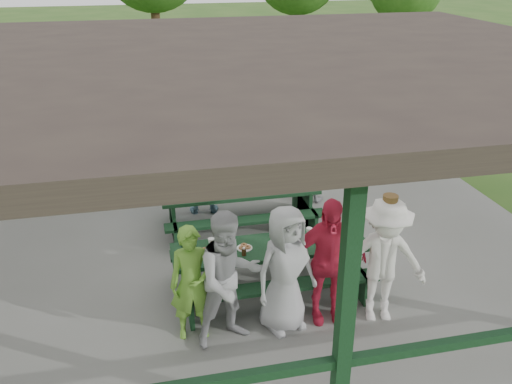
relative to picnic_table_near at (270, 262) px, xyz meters
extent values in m
plane|color=#2B5219|center=(0.07, 1.20, -0.58)|extent=(90.00, 90.00, 0.00)
cube|color=slate|center=(0.07, 1.20, -0.53)|extent=(10.00, 8.00, 0.10)
cube|color=black|center=(0.07, -2.60, 1.02)|extent=(0.15, 0.15, 3.00)
cube|color=black|center=(0.07, 5.00, 1.02)|extent=(0.15, 0.15, 3.00)
cube|color=black|center=(4.87, 5.00, 1.02)|extent=(0.15, 0.15, 3.00)
cube|color=black|center=(-2.33, 5.00, 0.42)|extent=(4.65, 0.10, 0.10)
cube|color=black|center=(2.47, 5.00, 0.42)|extent=(4.65, 0.10, 0.10)
cube|color=black|center=(0.07, -2.60, 2.42)|extent=(9.80, 0.15, 0.20)
cube|color=black|center=(0.07, 5.00, 2.42)|extent=(9.80, 0.15, 0.20)
cube|color=#2D2420|center=(0.07, 1.20, 2.64)|extent=(10.60, 8.60, 0.24)
cube|color=black|center=(0.00, 0.00, 0.24)|extent=(2.78, 0.75, 0.06)
cube|color=black|center=(0.00, -0.56, -0.06)|extent=(2.78, 0.28, 0.05)
cube|color=black|center=(0.00, 0.55, -0.06)|extent=(2.78, 0.28, 0.05)
cube|color=black|center=(-1.21, 0.00, -0.11)|extent=(0.06, 0.70, 0.75)
cube|color=black|center=(1.21, 0.00, -0.11)|extent=(0.06, 0.70, 0.75)
cube|color=black|center=(-1.21, 0.00, -0.26)|extent=(0.06, 1.39, 0.45)
cube|color=black|center=(1.21, 0.00, -0.26)|extent=(0.06, 1.39, 0.45)
cube|color=black|center=(-0.05, 2.00, 0.24)|extent=(2.74, 0.75, 0.06)
cube|color=black|center=(-0.05, 1.44, -0.06)|extent=(2.74, 0.28, 0.05)
cube|color=black|center=(-0.05, 2.55, -0.06)|extent=(2.74, 0.28, 0.05)
cube|color=black|center=(-1.24, 2.00, -0.11)|extent=(0.06, 0.70, 0.75)
cube|color=black|center=(1.14, 2.00, -0.11)|extent=(0.06, 0.70, 0.75)
cube|color=black|center=(-1.24, 2.00, -0.26)|extent=(0.06, 1.39, 0.45)
cube|color=black|center=(1.14, 2.00, -0.26)|extent=(0.06, 1.39, 0.45)
cylinder|color=white|center=(-0.93, 0.00, 0.28)|extent=(0.22, 0.22, 0.01)
torus|color=olive|center=(-0.97, -0.02, 0.30)|extent=(0.10, 0.10, 0.03)
torus|color=olive|center=(-0.89, -0.02, 0.30)|extent=(0.10, 0.10, 0.03)
torus|color=olive|center=(-0.93, 0.04, 0.30)|extent=(0.10, 0.10, 0.03)
cylinder|color=white|center=(-0.37, 0.00, 0.28)|extent=(0.22, 0.22, 0.01)
torus|color=olive|center=(-0.41, -0.02, 0.30)|extent=(0.10, 0.10, 0.03)
torus|color=olive|center=(-0.33, -0.02, 0.30)|extent=(0.10, 0.10, 0.03)
torus|color=olive|center=(-0.37, 0.04, 0.30)|extent=(0.10, 0.10, 0.03)
cylinder|color=white|center=(0.39, 0.00, 0.28)|extent=(0.22, 0.22, 0.01)
torus|color=olive|center=(0.35, -0.02, 0.30)|extent=(0.10, 0.10, 0.03)
torus|color=olive|center=(0.43, -0.02, 0.30)|extent=(0.10, 0.10, 0.03)
torus|color=olive|center=(0.39, 0.04, 0.30)|extent=(0.10, 0.10, 0.03)
cylinder|color=white|center=(1.13, 0.00, 0.28)|extent=(0.22, 0.22, 0.01)
torus|color=olive|center=(1.09, -0.02, 0.30)|extent=(0.10, 0.10, 0.03)
torus|color=olive|center=(1.17, -0.02, 0.30)|extent=(0.10, 0.10, 0.03)
torus|color=olive|center=(1.13, 0.04, 0.30)|extent=(0.10, 0.10, 0.03)
cylinder|color=#381E0F|center=(-1.20, -0.18, 0.32)|extent=(0.06, 0.06, 0.10)
cylinder|color=#381E0F|center=(-0.42, -0.18, 0.32)|extent=(0.06, 0.06, 0.10)
cylinder|color=#381E0F|center=(0.25, -0.18, 0.32)|extent=(0.06, 0.06, 0.10)
cylinder|color=#381E0F|center=(0.78, -0.18, 0.32)|extent=(0.06, 0.06, 0.10)
cylinder|color=#381E0F|center=(0.81, -0.18, 0.32)|extent=(0.06, 0.06, 0.10)
cone|color=white|center=(-0.81, 0.20, 0.32)|extent=(0.09, 0.09, 0.10)
cone|color=white|center=(-0.53, 0.20, 0.32)|extent=(0.09, 0.09, 0.10)
cone|color=white|center=(0.64, 0.20, 0.32)|extent=(0.09, 0.09, 0.10)
imported|color=#60992F|center=(-1.19, -0.76, 0.30)|extent=(0.59, 0.40, 1.56)
imported|color=#97979A|center=(-0.75, -0.94, 0.42)|extent=(1.01, 0.87, 1.80)
imported|color=#9B9B9D|center=(-0.01, -0.84, 0.39)|extent=(0.98, 0.79, 1.74)
imported|color=#B81D38|center=(0.57, -0.78, 0.41)|extent=(1.07, 0.53, 1.77)
imported|color=silver|center=(1.28, -0.94, 0.40)|extent=(1.25, 0.86, 1.77)
cylinder|color=brown|center=(1.28, -0.94, 1.23)|extent=(0.38, 0.38, 0.02)
cylinder|color=brown|center=(1.28, -0.94, 1.29)|extent=(0.22, 0.22, 0.11)
imported|color=#81B2C7|center=(-0.60, 2.81, 0.25)|extent=(1.40, 0.56, 1.47)
imported|color=#457BB5|center=(-1.67, 3.53, 0.40)|extent=(0.75, 0.61, 1.76)
imported|color=#9C9C9F|center=(1.43, 2.92, 0.29)|extent=(0.92, 0.83, 1.54)
imported|color=silver|center=(2.62, 10.60, 0.17)|extent=(5.90, 4.36, 1.49)
cube|color=navy|center=(-3.82, 8.20, 0.21)|extent=(2.79, 1.44, 0.12)
cube|color=navy|center=(-3.84, 7.51, 0.45)|extent=(2.76, 0.12, 0.39)
cube|color=navy|center=(-3.81, 8.89, 0.45)|extent=(2.76, 0.12, 0.39)
cube|color=navy|center=(-2.44, 8.17, 0.45)|extent=(0.09, 1.38, 0.39)
cylinder|color=black|center=(-4.73, 7.48, -0.21)|extent=(0.75, 0.19, 0.75)
cylinder|color=yellow|center=(-4.73, 7.48, -0.21)|extent=(0.28, 0.22, 0.28)
cylinder|color=black|center=(-4.69, 8.96, -0.21)|extent=(0.75, 0.19, 0.75)
cylinder|color=yellow|center=(-4.69, 8.96, -0.21)|extent=(0.28, 0.22, 0.28)
cylinder|color=black|center=(-2.95, 7.44, -0.21)|extent=(0.75, 0.19, 0.75)
cylinder|color=yellow|center=(-2.95, 7.44, -0.21)|extent=(0.28, 0.22, 0.28)
cylinder|color=black|center=(-2.92, 8.92, -0.21)|extent=(0.75, 0.19, 0.75)
cylinder|color=yellow|center=(-2.92, 8.92, -0.21)|extent=(0.28, 0.22, 0.28)
cube|color=navy|center=(-1.95, 8.16, 0.11)|extent=(0.99, 0.10, 0.08)
cylinder|color=#301C13|center=(-0.65, 16.72, 1.01)|extent=(0.36, 0.36, 3.18)
cylinder|color=#301C13|center=(5.32, 16.90, 0.83)|extent=(0.36, 0.36, 2.82)
cylinder|color=#301C13|center=(9.71, 15.70, 0.61)|extent=(0.36, 0.36, 2.38)
cylinder|color=#301C13|center=(9.85, 16.81, 0.95)|extent=(0.36, 0.36, 3.06)
camera|label=1|loc=(-1.65, -6.46, 4.11)|focal=38.00mm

